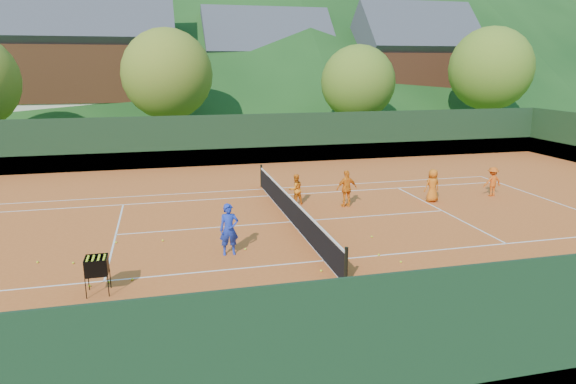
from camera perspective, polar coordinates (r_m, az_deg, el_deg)
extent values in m
plane|color=#2A4D18|center=(19.61, 0.38, -3.39)|extent=(400.00, 400.00, 0.00)
cube|color=#BF531F|center=(19.61, 0.38, -3.36)|extent=(40.00, 24.00, 0.02)
imported|color=#1A30AC|center=(16.18, -6.57, -4.15)|extent=(0.60, 0.40, 1.65)
imported|color=orange|center=(21.89, 0.85, 0.30)|extent=(0.74, 0.64, 1.32)
imported|color=orange|center=(21.65, 6.54, 0.38)|extent=(0.94, 0.46, 1.56)
imported|color=#D46212|center=(23.16, 15.76, 0.70)|extent=(0.76, 0.54, 1.45)
imported|color=#D55312|center=(25.08, 21.76, 1.08)|extent=(0.89, 0.55, 1.34)
sphere|color=#C2DF25|center=(16.75, -4.76, -6.34)|extent=(0.07, 0.07, 0.07)
sphere|color=#C2DF25|center=(16.13, 19.11, -7.91)|extent=(0.07, 0.07, 0.07)
sphere|color=#C2DF25|center=(13.86, -4.16, -10.80)|extent=(0.07, 0.07, 0.07)
sphere|color=#C2DF25|center=(15.09, -16.92, -9.27)|extent=(0.07, 0.07, 0.07)
sphere|color=#C2DF25|center=(13.92, -21.29, -11.66)|extent=(0.07, 0.07, 0.07)
sphere|color=#C2DF25|center=(17.38, -26.07, -7.01)|extent=(0.07, 0.07, 0.07)
sphere|color=#C2DF25|center=(15.05, 3.70, -8.72)|extent=(0.07, 0.07, 0.07)
sphere|color=#C2DF25|center=(13.93, -1.15, -10.62)|extent=(0.07, 0.07, 0.07)
sphere|color=#C2DF25|center=(16.03, 12.43, -7.59)|extent=(0.07, 0.07, 0.07)
sphere|color=#C2DF25|center=(17.99, -13.75, -5.25)|extent=(0.07, 0.07, 0.07)
sphere|color=#C2DF25|center=(13.61, 8.95, -11.43)|extent=(0.07, 0.07, 0.07)
sphere|color=#C2DF25|center=(18.24, -18.56, -5.32)|extent=(0.07, 0.07, 0.07)
sphere|color=#C2DF25|center=(15.05, -21.20, -9.69)|extent=(0.07, 0.07, 0.07)
sphere|color=#C2DF25|center=(16.45, 10.05, -6.89)|extent=(0.07, 0.07, 0.07)
sphere|color=#C2DF25|center=(18.08, 9.29, -4.92)|extent=(0.07, 0.07, 0.07)
sphere|color=#C2DF25|center=(15.11, -19.31, -9.42)|extent=(0.07, 0.07, 0.07)
sphere|color=#C2DF25|center=(16.87, -22.77, -7.27)|extent=(0.07, 0.07, 0.07)
sphere|color=#C2DF25|center=(12.81, -8.91, -13.12)|extent=(0.07, 0.07, 0.07)
sphere|color=#C2DF25|center=(13.18, -9.58, -12.34)|extent=(0.07, 0.07, 0.07)
sphere|color=#C2DF25|center=(13.61, 19.60, -12.12)|extent=(0.07, 0.07, 0.07)
cube|color=white|center=(25.21, 27.58, -1.02)|extent=(0.06, 10.97, 0.00)
cube|color=white|center=(14.68, 5.73, -9.50)|extent=(23.77, 0.06, 0.00)
cube|color=silver|center=(24.77, -2.74, 0.34)|extent=(23.77, 0.06, 0.00)
cube|color=white|center=(15.88, 4.07, -7.61)|extent=(23.77, 0.06, 0.00)
cube|color=white|center=(23.47, -2.09, -0.42)|extent=(23.77, 0.06, 0.00)
cube|color=white|center=(19.14, -18.59, -4.52)|extent=(0.06, 8.23, 0.00)
cube|color=white|center=(22.01, 16.76, -2.00)|extent=(0.06, 8.23, 0.00)
cube|color=white|center=(19.61, 0.38, -3.33)|extent=(12.80, 0.06, 0.00)
cube|color=white|center=(19.61, 0.38, -3.33)|extent=(0.06, 10.97, 0.00)
cube|color=black|center=(19.48, 0.38, -2.07)|extent=(0.03, 11.97, 0.90)
cube|color=white|center=(19.35, 0.39, -0.73)|extent=(0.05, 11.97, 0.06)
cylinder|color=black|center=(14.04, 6.47, -8.23)|extent=(0.10, 0.10, 1.10)
cylinder|color=black|center=(25.13, -2.98, 1.82)|extent=(0.10, 0.10, 1.10)
cube|color=black|center=(30.80, -5.14, 5.83)|extent=(40.00, 0.05, 3.00)
cube|color=#1A5C23|center=(30.96, -5.10, 4.00)|extent=(40.40, 0.05, 1.00)
cube|color=black|center=(8.82, 20.82, -16.44)|extent=(40.00, 0.05, 3.00)
cylinder|color=black|center=(14.28, -21.55, -9.97)|extent=(0.02, 0.02, 0.55)
cylinder|color=black|center=(14.21, -19.33, -9.89)|extent=(0.02, 0.02, 0.55)
cylinder|color=black|center=(14.78, -21.29, -9.12)|extent=(0.02, 0.02, 0.55)
cylinder|color=black|center=(14.71, -19.14, -9.04)|extent=(0.02, 0.02, 0.55)
cube|color=black|center=(14.39, -20.42, -8.49)|extent=(0.55, 0.55, 0.02)
cube|color=black|center=(14.05, -20.62, -8.06)|extent=(0.55, 0.02, 0.45)
cube|color=black|center=(14.56, -20.38, -7.26)|extent=(0.55, 0.02, 0.45)
cube|color=black|center=(14.35, -21.60, -7.70)|extent=(0.02, 0.55, 0.45)
cube|color=black|center=(14.28, -19.39, -7.61)|extent=(0.02, 0.55, 0.45)
sphere|color=#CCE526|center=(14.08, -21.49, -7.27)|extent=(0.07, 0.07, 0.07)
sphere|color=#CCE526|center=(14.21, -21.42, -7.07)|extent=(0.07, 0.07, 0.07)
sphere|color=#CCE526|center=(14.33, -21.35, -6.88)|extent=(0.07, 0.07, 0.07)
sphere|color=#CCE526|center=(14.46, -21.29, -6.69)|extent=(0.07, 0.07, 0.07)
sphere|color=#CCE526|center=(14.06, -20.93, -7.24)|extent=(0.07, 0.07, 0.07)
sphere|color=#CCE526|center=(14.19, -20.87, -7.05)|extent=(0.07, 0.07, 0.07)
sphere|color=#CCE526|center=(14.32, -20.81, -6.86)|extent=(0.07, 0.07, 0.07)
sphere|color=#CCE526|center=(14.44, -20.75, -6.67)|extent=(0.07, 0.07, 0.07)
sphere|color=#CCE526|center=(14.04, -20.37, -7.22)|extent=(0.07, 0.07, 0.07)
sphere|color=#CCE526|center=(14.17, -20.32, -7.02)|extent=(0.07, 0.07, 0.07)
sphere|color=#CCE526|center=(14.30, -20.26, -6.83)|extent=(0.07, 0.07, 0.07)
sphere|color=#CCE526|center=(14.43, -20.21, -6.64)|extent=(0.07, 0.07, 0.07)
sphere|color=#CCE526|center=(14.03, -19.82, -7.20)|extent=(0.07, 0.07, 0.07)
sphere|color=#CCE526|center=(14.15, -19.76, -7.00)|extent=(0.07, 0.07, 0.07)
sphere|color=#CCE526|center=(14.28, -19.71, -6.81)|extent=(0.07, 0.07, 0.07)
sphere|color=#CCE526|center=(14.41, -19.66, -6.62)|extent=(0.07, 0.07, 0.07)
cube|color=beige|center=(48.64, -20.36, 7.90)|extent=(12.00, 9.00, 2.88)
cube|color=#371C0F|center=(48.45, -20.74, 12.23)|extent=(12.24, 9.18, 4.48)
cube|color=#414149|center=(48.49, -21.04, 15.57)|extent=(13.80, 9.93, 9.93)
cube|color=beige|center=(53.41, -2.38, 9.02)|extent=(11.00, 8.00, 2.52)
cube|color=#36210E|center=(53.23, -2.42, 12.48)|extent=(11.22, 8.16, 3.92)
cube|color=#42424A|center=(53.23, -2.45, 15.24)|extent=(12.65, 8.82, 8.82)
cube|color=beige|center=(54.26, 13.33, 8.84)|extent=(10.00, 8.00, 2.70)
cube|color=#35190E|center=(54.08, 13.54, 12.48)|extent=(10.20, 8.16, 4.20)
cube|color=#414149|center=(54.10, 13.70, 15.33)|extent=(11.50, 8.82, 8.82)
cylinder|color=#422C1A|center=(38.40, -12.96, 7.02)|extent=(0.36, 0.36, 2.88)
sphere|color=#55751F|center=(38.15, -13.27, 12.63)|extent=(6.40, 6.40, 6.40)
cylinder|color=#3E2819|center=(40.18, 7.62, 7.28)|extent=(0.36, 0.36, 2.52)
sphere|color=#44701D|center=(39.94, 7.78, 11.98)|extent=(5.60, 5.60, 5.60)
cylinder|color=#3D2518|center=(46.71, 21.15, 7.73)|extent=(0.36, 0.36, 3.06)
sphere|color=#46741F|center=(46.51, 21.58, 12.62)|extent=(6.80, 6.80, 6.80)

